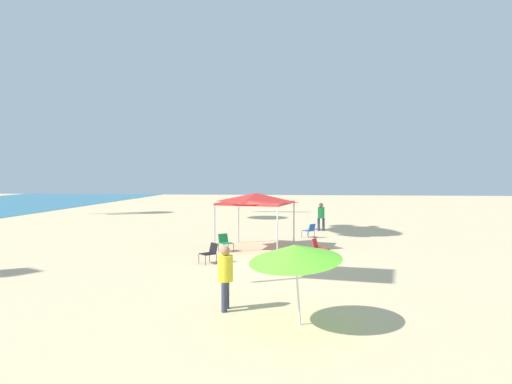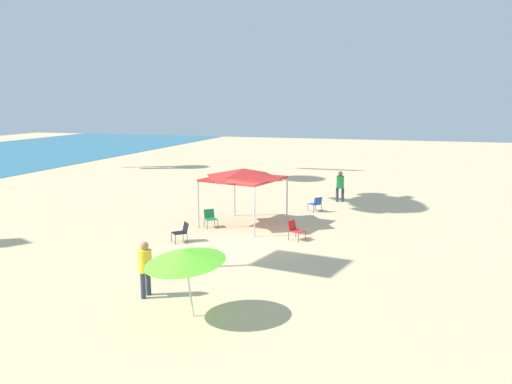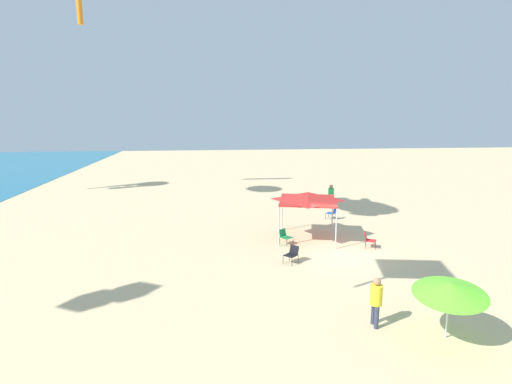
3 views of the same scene
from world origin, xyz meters
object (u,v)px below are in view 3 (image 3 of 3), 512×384
at_px(folding_chair_near_cooler, 285,236).
at_px(person_near_umbrella, 331,194).
at_px(folding_chair_left_of_tent, 332,212).
at_px(beach_umbrella, 450,289).
at_px(person_by_tent, 376,298).
at_px(canopy_tent, 308,197).
at_px(folding_chair_right_of_tent, 292,253).
at_px(folding_chair_facing_ocean, 369,239).

height_order(folding_chair_near_cooler, person_near_umbrella, person_near_umbrella).
height_order(folding_chair_left_of_tent, person_near_umbrella, person_near_umbrella).
height_order(beach_umbrella, person_by_tent, beach_umbrella).
relative_size(canopy_tent, person_by_tent, 2.21).
distance_m(folding_chair_left_of_tent, folding_chair_right_of_tent, 8.82).
bearing_deg(beach_umbrella, person_near_umbrella, -5.08).
height_order(folding_chair_facing_ocean, person_near_umbrella, person_near_umbrella).
height_order(canopy_tent, folding_chair_right_of_tent, canopy_tent).
bearing_deg(folding_chair_near_cooler, folding_chair_right_of_tent, -131.52).
height_order(folding_chair_facing_ocean, folding_chair_near_cooler, same).
xyz_separation_m(canopy_tent, folding_chair_near_cooler, (-0.77, 1.42, -2.00)).
bearing_deg(person_by_tent, canopy_tent, 2.35).
relative_size(canopy_tent, folding_chair_facing_ocean, 4.69).
distance_m(folding_chair_facing_ocean, person_near_umbrella, 9.19).
distance_m(canopy_tent, folding_chair_near_cooler, 2.57).
distance_m(beach_umbrella, person_by_tent, 2.32).
xyz_separation_m(canopy_tent, folding_chair_left_of_tent, (4.11, -2.73, -2.00)).
bearing_deg(canopy_tent, person_near_umbrella, -25.98).
relative_size(folding_chair_right_of_tent, person_by_tent, 0.47).
height_order(canopy_tent, folding_chair_near_cooler, canopy_tent).
distance_m(canopy_tent, folding_chair_right_of_tent, 4.40).
height_order(folding_chair_left_of_tent, folding_chair_near_cooler, same).
bearing_deg(beach_umbrella, folding_chair_near_cooler, 18.40).
relative_size(person_near_umbrella, person_by_tent, 1.04).
distance_m(canopy_tent, folding_chair_left_of_tent, 5.32).
distance_m(folding_chair_right_of_tent, folding_chair_facing_ocean, 4.84).
xyz_separation_m(folding_chair_facing_ocean, folding_chair_near_cooler, (1.09, 4.37, 0.00)).
xyz_separation_m(folding_chair_left_of_tent, folding_chair_near_cooler, (-4.88, 4.15, 0.00)).
xyz_separation_m(folding_chair_near_cooler, person_near_umbrella, (8.07, -4.98, 0.59)).
height_order(folding_chair_left_of_tent, folding_chair_facing_ocean, same).
height_order(beach_umbrella, folding_chair_near_cooler, beach_umbrella).
bearing_deg(person_near_umbrella, canopy_tent, -130.20).
height_order(folding_chair_left_of_tent, folding_chair_right_of_tent, same).
bearing_deg(person_near_umbrella, folding_chair_left_of_tent, -118.72).
xyz_separation_m(beach_umbrella, folding_chair_facing_ocean, (9.01, -1.01, -1.32)).
distance_m(folding_chair_left_of_tent, folding_chair_facing_ocean, 5.97).
bearing_deg(folding_chair_facing_ocean, canopy_tent, 81.24).
distance_m(beach_umbrella, person_near_umbrella, 18.25).
distance_m(folding_chair_near_cooler, person_by_tent, 9.09).
relative_size(beach_umbrella, folding_chair_facing_ocean, 2.78).
bearing_deg(folding_chair_near_cooler, beach_umbrella, -110.08).
bearing_deg(beach_umbrella, folding_chair_right_of_tent, 25.75).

